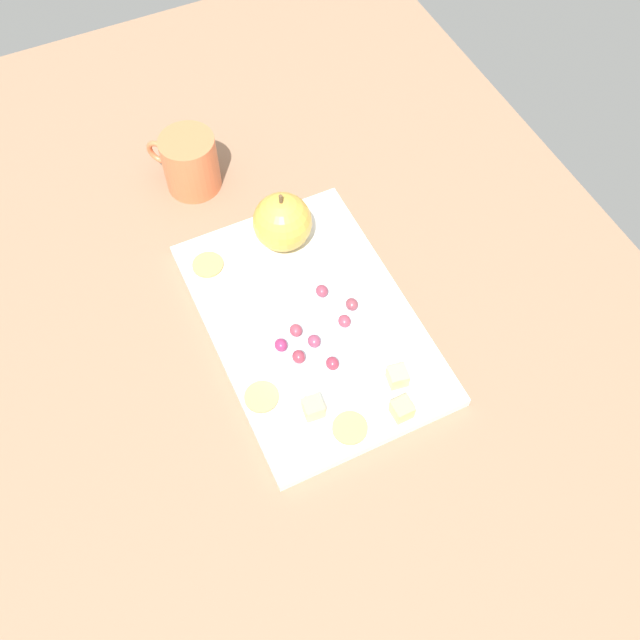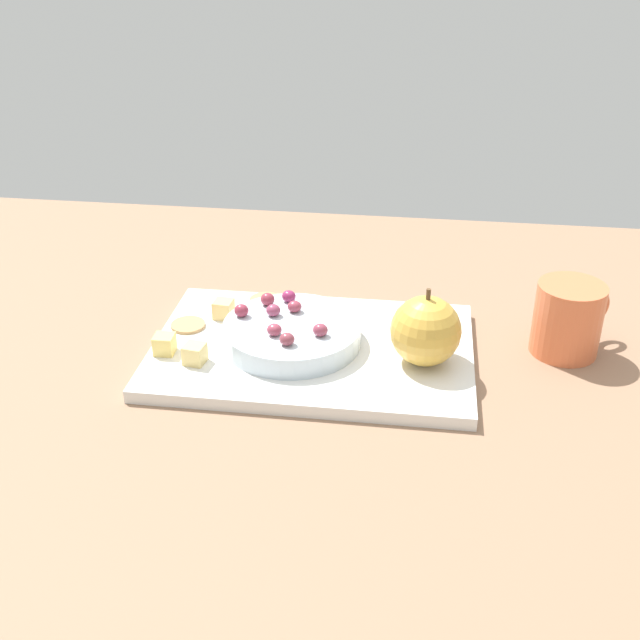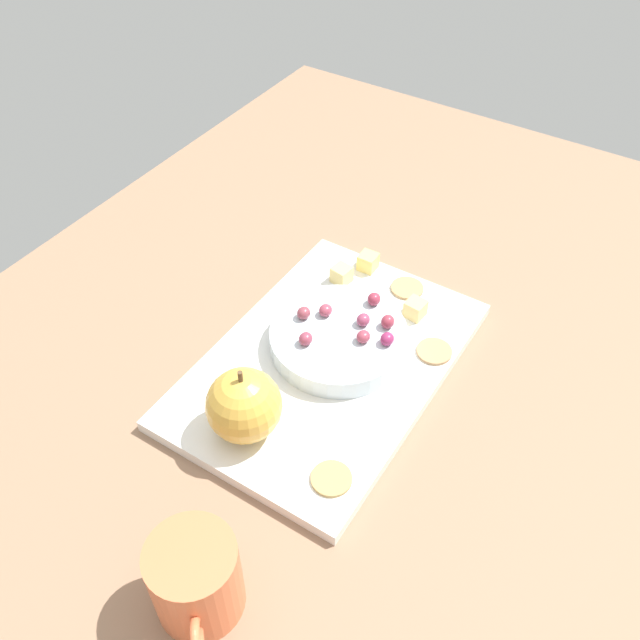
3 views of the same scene
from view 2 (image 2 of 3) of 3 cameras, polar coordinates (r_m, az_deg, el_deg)
name	(u,v)px [view 2 (image 2 of 3)]	position (r cm, az deg, el deg)	size (l,w,h in cm)	color
table	(334,369)	(93.09, 1.03, -3.56)	(135.12, 92.08, 3.21)	#8B694F
platter	(312,352)	(91.86, -0.56, -2.30)	(37.06, 24.81, 1.52)	white
serving_dish	(293,332)	(91.84, -2.00, -0.86)	(16.06, 16.06, 2.53)	silver
apple_whole	(426,331)	(87.33, 7.67, -0.79)	(7.89, 7.89, 7.89)	gold
apple_stem	(428,294)	(85.20, 7.87, 1.87)	(0.50, 0.50, 1.20)	brown
cheese_cube_0	(195,354)	(88.89, -9.07, -2.44)	(2.25, 2.25, 2.25)	#EDCD78
cheese_cube_1	(224,309)	(97.80, -7.01, 0.79)	(2.25, 2.25, 2.25)	#EEC574
cheese_cube_2	(165,344)	(91.35, -11.21, -1.73)	(2.25, 2.25, 2.25)	#F3D36E
cracker_0	(429,315)	(98.62, 7.92, 0.37)	(4.15, 4.15, 0.40)	tan
cracker_1	(188,325)	(96.71, -9.54, -0.37)	(4.15, 4.15, 0.40)	tan
cracker_2	(266,300)	(101.39, -3.97, 1.43)	(4.15, 4.15, 0.40)	tan
grape_0	(273,310)	(92.41, -3.41, 0.71)	(1.70, 1.53, 1.45)	#903B57
grape_1	(320,330)	(88.09, 0.03, -0.73)	(1.70, 1.53, 1.48)	#8C384B
grape_2	(289,296)	(95.51, -2.27, 1.73)	(1.70, 1.53, 1.47)	#912956
grape_3	(295,306)	(93.20, -1.86, 0.99)	(1.70, 1.53, 1.39)	#95394A
grape_4	(287,339)	(86.43, -2.41, -1.40)	(1.70, 1.53, 1.44)	brown
grape_5	(241,310)	(92.56, -5.72, 0.69)	(1.70, 1.53, 1.54)	#922F43
grape_6	(268,299)	(94.81, -3.82, 1.51)	(1.70, 1.53, 1.58)	#923242
grape_7	(274,330)	(88.36, -3.33, -0.72)	(1.70, 1.53, 1.40)	#973B4E
cup	(568,319)	(95.82, 17.56, 0.09)	(9.59, 8.90, 8.67)	#E06D42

